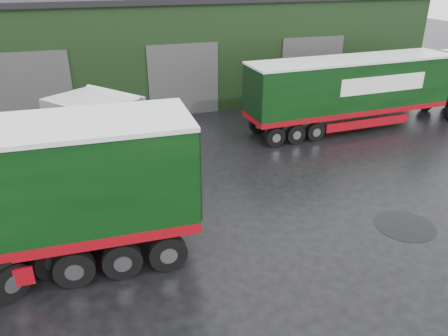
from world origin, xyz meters
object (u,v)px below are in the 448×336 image
at_px(warehouse, 163,42).
at_px(tree_back_a, 42,7).
at_px(lorry_right, 349,94).
at_px(tree_back_b, 230,14).
at_px(hero_tractor, 54,180).
at_px(wash_bucket, 177,217).

distance_m(warehouse, tree_back_a, 12.90).
bearing_deg(lorry_right, tree_back_b, 176.17).
bearing_deg(lorry_right, tree_back_a, -146.13).
xyz_separation_m(warehouse, lorry_right, (7.60, -11.00, -1.29)).
xyz_separation_m(lorry_right, tree_back_a, (-15.60, 21.00, 2.88)).
distance_m(hero_tractor, tree_back_b, 31.12).
xyz_separation_m(hero_tractor, lorry_right, (14.10, 6.49, -0.28)).
xyz_separation_m(hero_tractor, tree_back_a, (-1.50, 27.49, 2.60)).
xyz_separation_m(warehouse, hero_tractor, (-6.50, -17.49, -1.01)).
relative_size(wash_bucket, tree_back_a, 0.03).
distance_m(wash_bucket, tree_back_b, 29.65).
bearing_deg(hero_tractor, lorry_right, 77.20).
bearing_deg(tree_back_b, warehouse, -128.66).
distance_m(warehouse, hero_tractor, 18.68).
relative_size(tree_back_a, tree_back_b, 1.27).
xyz_separation_m(wash_bucket, tree_back_b, (10.83, 27.37, 3.60)).
height_order(warehouse, lorry_right, warehouse).
distance_m(warehouse, wash_bucket, 17.85).
relative_size(warehouse, lorry_right, 2.28).
relative_size(hero_tractor, wash_bucket, 21.28).
bearing_deg(wash_bucket, tree_back_b, 68.40).
relative_size(warehouse, hero_tractor, 4.68).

